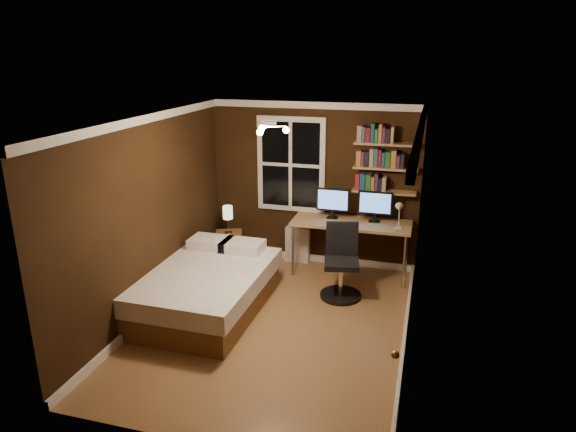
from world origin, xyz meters
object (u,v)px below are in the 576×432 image
(radiator, at_px, (298,244))
(office_chair, at_px, (341,269))
(desk_lamp, at_px, (399,215))
(bed, at_px, (205,288))
(desk, at_px, (351,225))
(nightstand, at_px, (229,248))
(monitor_right, at_px, (375,207))
(bedside_lamp, at_px, (228,220))
(monitor_left, at_px, (333,203))

(radiator, height_order, office_chair, office_chair)
(desk_lamp, bearing_deg, bed, -148.09)
(desk, bearing_deg, bed, -135.08)
(nightstand, height_order, monitor_right, monitor_right)
(radiator, bearing_deg, desk, -15.32)
(nightstand, height_order, radiator, radiator)
(bed, xyz_separation_m, desk_lamp, (2.31, 1.44, 0.75))
(nightstand, distance_m, bedside_lamp, 0.47)
(bed, distance_m, office_chair, 1.84)
(bed, height_order, radiator, bed)
(nightstand, bearing_deg, bedside_lamp, 0.00)
(bed, relative_size, bedside_lamp, 4.75)
(desk, distance_m, monitor_right, 0.44)
(monitor_right, height_order, desk_lamp, monitor_right)
(monitor_right, height_order, office_chair, monitor_right)
(bed, xyz_separation_m, desk, (1.63, 1.62, 0.47))
(monitor_left, relative_size, desk_lamp, 1.12)
(bedside_lamp, bearing_deg, monitor_right, 5.22)
(nightstand, relative_size, radiator, 0.88)
(bedside_lamp, distance_m, desk, 1.90)
(bed, distance_m, monitor_right, 2.70)
(bed, distance_m, nightstand, 1.53)
(bed, relative_size, monitor_left, 4.18)
(bedside_lamp, height_order, monitor_left, monitor_left)
(nightstand, distance_m, desk, 1.97)
(monitor_left, bearing_deg, office_chair, -70.68)
(bed, bearing_deg, bedside_lamp, 101.09)
(desk_lamp, relative_size, office_chair, 0.43)
(bed, height_order, desk_lamp, desk_lamp)
(monitor_right, relative_size, desk_lamp, 1.12)
(bedside_lamp, xyz_separation_m, radiator, (1.02, 0.35, -0.44))
(radiator, xyz_separation_m, desk, (0.87, -0.24, 0.48))
(bedside_lamp, xyz_separation_m, monitor_right, (2.22, 0.20, 0.33))
(bedside_lamp, height_order, monitor_right, monitor_right)
(monitor_left, xyz_separation_m, office_chair, (0.30, -0.85, -0.66))
(desk, height_order, office_chair, office_chair)
(bed, xyz_separation_m, radiator, (0.75, 1.86, -0.01))
(radiator, xyz_separation_m, monitor_right, (1.19, -0.15, 0.77))
(radiator, relative_size, desk, 0.33)
(bedside_lamp, height_order, desk, bedside_lamp)
(desk_lamp, bearing_deg, nightstand, 178.49)
(bed, distance_m, monitor_left, 2.29)
(nightstand, xyz_separation_m, desk_lamp, (2.58, -0.07, 0.79))
(monitor_left, xyz_separation_m, monitor_right, (0.62, 0.00, 0.00))
(radiator, bearing_deg, bedside_lamp, -160.92)
(nightstand, bearing_deg, monitor_left, -12.20)
(office_chair, bearing_deg, nightstand, 149.97)
(nightstand, xyz_separation_m, radiator, (1.02, 0.35, 0.03))
(radiator, relative_size, office_chair, 0.56)
(bedside_lamp, xyz_separation_m, desk, (1.90, 0.12, 0.04))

